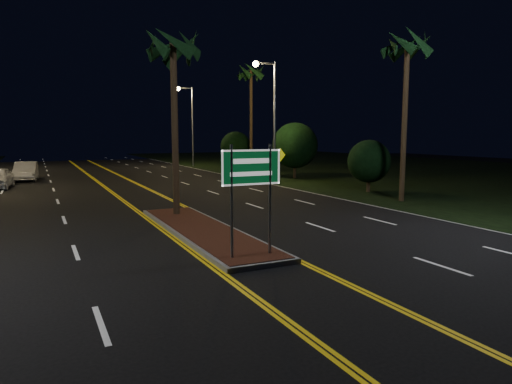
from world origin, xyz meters
TOP-DOWN VIEW (x-y plane):
  - ground at (0.00, 0.00)m, footprint 120.00×120.00m
  - grass_right at (30.00, 25.00)m, footprint 40.00×110.00m
  - median_island at (0.00, 7.00)m, footprint 2.25×10.25m
  - highway_sign at (0.00, 2.80)m, footprint 1.80×0.08m
  - streetlight_right_mid at (10.61, 22.00)m, footprint 1.91×0.44m
  - streetlight_right_far at (10.61, 42.00)m, footprint 1.91×0.44m
  - palm_median at (0.00, 10.50)m, footprint 2.40×2.40m
  - palm_right_near at (12.50, 10.00)m, footprint 2.40×2.40m
  - palm_right_far at (12.80, 30.00)m, footprint 2.40×2.40m
  - shrub_near at (13.50, 14.00)m, footprint 2.70×2.70m
  - shrub_mid at (14.00, 24.00)m, footprint 3.78×3.78m
  - shrub_far at (13.80, 36.00)m, footprint 3.24×3.24m
  - car_far at (-6.21, 31.61)m, footprint 2.55×5.34m
  - warning_sign at (11.97, 22.85)m, footprint 1.05×0.25m

SIDE VIEW (x-z plane):
  - ground at x=0.00m, z-range 0.00..0.00m
  - grass_right at x=30.00m, z-range 0.00..0.01m
  - median_island at x=0.00m, z-range 0.00..0.17m
  - car_far at x=-6.21m, z-range 0.00..1.74m
  - warning_sign at x=11.97m, z-range 0.39..2.94m
  - shrub_near at x=13.50m, z-range 0.30..3.60m
  - shrub_far at x=13.80m, z-range 0.36..4.32m
  - highway_sign at x=0.00m, z-range 0.80..4.00m
  - shrub_mid at x=14.00m, z-range 0.42..5.04m
  - streetlight_right_mid at x=10.61m, z-range 1.16..10.16m
  - streetlight_right_far at x=10.61m, z-range 1.16..10.16m
  - palm_median at x=0.00m, z-range 3.13..11.43m
  - palm_right_near at x=12.50m, z-range 3.56..12.86m
  - palm_right_far at x=12.80m, z-range 3.99..14.29m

